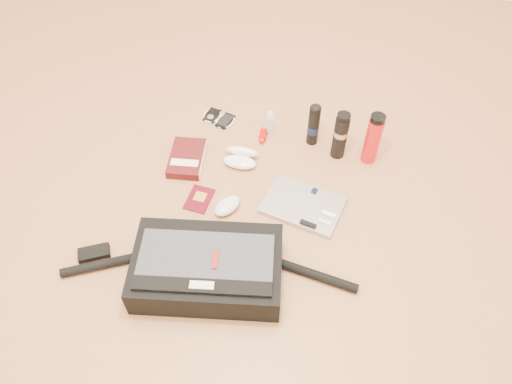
# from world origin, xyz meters

# --- Properties ---
(ground) EXTENTS (4.00, 4.00, 0.00)m
(ground) POSITION_xyz_m (0.00, 0.00, 0.00)
(ground) COLOR #A86F46
(ground) RESTS_ON ground
(messenger_bag) EXTENTS (0.98, 0.47, 0.14)m
(messenger_bag) POSITION_xyz_m (0.02, -0.30, 0.07)
(messenger_bag) COLOR black
(messenger_bag) RESTS_ON ground
(laptop) EXTENTS (0.30, 0.21, 0.03)m
(laptop) POSITION_xyz_m (0.21, 0.13, 0.01)
(laptop) COLOR #A3A4A6
(laptop) RESTS_ON ground
(book) EXTENTS (0.19, 0.24, 0.04)m
(book) POSITION_xyz_m (-0.32, 0.16, 0.02)
(book) COLOR #400C0E
(book) RESTS_ON ground
(passport) EXTENTS (0.10, 0.14, 0.01)m
(passport) POSITION_xyz_m (-0.18, -0.00, 0.00)
(passport) COLOR #490512
(passport) RESTS_ON ground
(mouse) EXTENTS (0.11, 0.14, 0.04)m
(mouse) POSITION_xyz_m (-0.05, 0.00, 0.02)
(mouse) COLOR silver
(mouse) RESTS_ON ground
(sunglasses_case) EXTENTS (0.16, 0.14, 0.08)m
(sunglasses_case) POSITION_xyz_m (-0.11, 0.25, 0.03)
(sunglasses_case) COLOR white
(sunglasses_case) RESTS_ON ground
(ipod) EXTENTS (0.08, 0.09, 0.01)m
(ipod) POSITION_xyz_m (-0.35, 0.45, 0.01)
(ipod) COLOR black
(ipod) RESTS_ON ground
(phone) EXTENTS (0.08, 0.10, 0.01)m
(phone) POSITION_xyz_m (-0.28, 0.44, 0.00)
(phone) COLOR black
(phone) RESTS_ON ground
(inhaler) EXTENTS (0.04, 0.10, 0.03)m
(inhaler) POSITION_xyz_m (-0.08, 0.42, 0.01)
(inhaler) COLOR #B70200
(inhaler) RESTS_ON ground
(spray_bottle) EXTENTS (0.04, 0.04, 0.13)m
(spray_bottle) POSITION_xyz_m (-0.06, 0.45, 0.06)
(spray_bottle) COLOR #9FC0D6
(spray_bottle) RESTS_ON ground
(aerosol_can) EXTENTS (0.05, 0.05, 0.21)m
(aerosol_can) POSITION_xyz_m (0.12, 0.48, 0.10)
(aerosol_can) COLOR black
(aerosol_can) RESTS_ON ground
(thermos_black) EXTENTS (0.08, 0.08, 0.23)m
(thermos_black) POSITION_xyz_m (0.24, 0.45, 0.11)
(thermos_black) COLOR black
(thermos_black) RESTS_ON ground
(thermos_red) EXTENTS (0.06, 0.06, 0.24)m
(thermos_red) POSITION_xyz_m (0.37, 0.48, 0.12)
(thermos_red) COLOR red
(thermos_red) RESTS_ON ground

